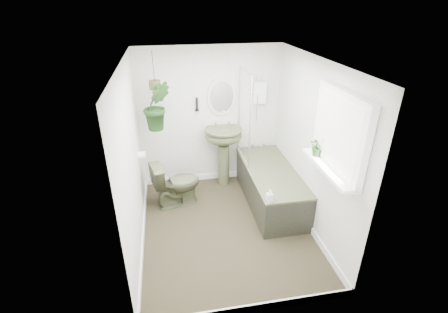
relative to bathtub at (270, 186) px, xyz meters
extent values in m
cube|color=#2D291B|center=(-0.80, -0.50, -0.30)|extent=(2.30, 2.80, 0.02)
cube|color=white|center=(-0.80, -0.50, 2.02)|extent=(2.30, 2.80, 0.02)
cube|color=white|center=(-0.80, 0.91, 0.86)|extent=(2.30, 0.02, 2.30)
cube|color=white|center=(-0.80, -1.91, 0.86)|extent=(2.30, 0.02, 2.30)
cube|color=white|center=(-1.96, -0.50, 0.86)|extent=(0.02, 2.80, 2.30)
cube|color=white|center=(0.36, -0.50, 0.86)|extent=(0.02, 2.80, 2.30)
cube|color=white|center=(-0.80, -0.50, -0.24)|extent=(2.30, 2.80, 0.10)
cube|color=white|center=(0.00, 0.84, 1.26)|extent=(0.20, 0.10, 0.35)
ellipsoid|color=beige|center=(-0.62, 0.87, 1.21)|extent=(0.46, 0.03, 0.62)
cylinder|color=black|center=(-1.02, 0.86, 1.11)|extent=(0.04, 0.04, 0.22)
cylinder|color=white|center=(-1.90, 0.20, 0.61)|extent=(0.11, 0.11, 0.11)
cube|color=white|center=(0.29, -1.20, 1.36)|extent=(0.08, 1.00, 0.90)
cube|color=white|center=(0.22, -1.20, 0.94)|extent=(0.18, 1.00, 0.04)
cube|color=white|center=(0.24, -1.20, 1.36)|extent=(0.01, 0.86, 0.76)
imported|color=#494F33|center=(-1.44, 0.23, 0.08)|extent=(0.80, 0.57, 0.73)
imported|color=black|center=(0.22, -0.90, 1.07)|extent=(0.24, 0.22, 0.23)
imported|color=black|center=(-1.63, 0.45, 1.25)|extent=(0.43, 0.36, 0.72)
imported|color=black|center=(-0.29, -0.79, 0.38)|extent=(0.09, 0.09, 0.17)
cylinder|color=#4D4328|center=(-1.63, 0.45, 1.55)|extent=(0.16, 0.16, 0.12)
camera|label=1|loc=(-1.49, -4.10, 2.66)|focal=26.00mm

